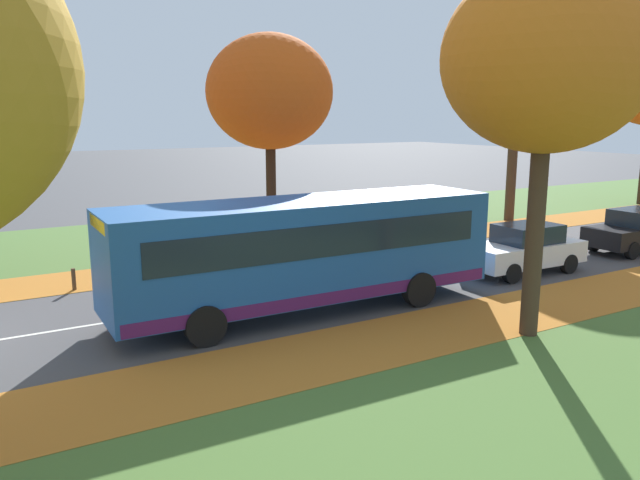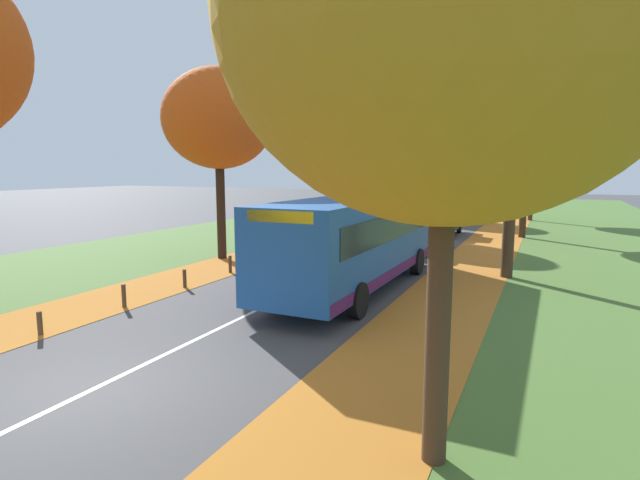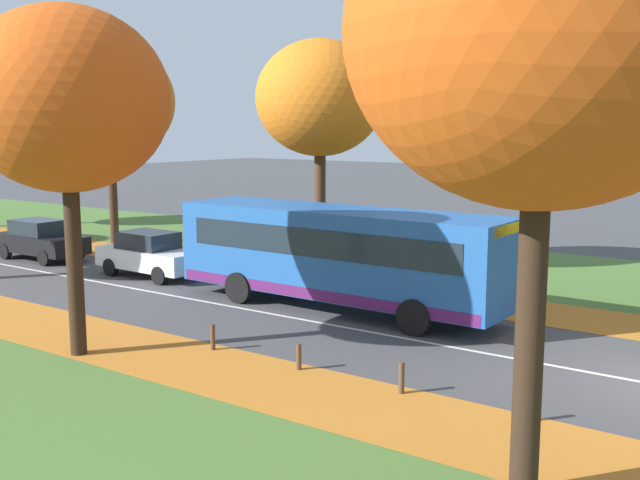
% 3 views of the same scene
% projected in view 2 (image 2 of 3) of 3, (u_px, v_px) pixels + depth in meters
% --- Properties ---
extents(ground_plane, '(160.00, 160.00, 0.00)m').
position_uv_depth(ground_plane, '(86.00, 393.00, 8.73)').
color(ground_plane, '#424244').
extents(grass_verge_left, '(12.00, 90.00, 0.01)m').
position_uv_depth(grass_verge_left, '(253.00, 232.00, 30.52)').
color(grass_verge_left, '#476B2D').
rests_on(grass_verge_left, ground).
extents(leaf_litter_left, '(2.80, 60.00, 0.00)m').
position_uv_depth(leaf_litter_left, '(267.00, 253.00, 23.23)').
color(leaf_litter_left, '#B26B23').
rests_on(leaf_litter_left, grass_verge_left).
extents(grass_verge_right, '(12.00, 90.00, 0.01)m').
position_uv_depth(grass_verge_right, '(593.00, 254.00, 22.93)').
color(grass_verge_right, '#476B2D').
rests_on(grass_verge_right, ground).
extents(leaf_litter_right, '(2.80, 60.00, 0.00)m').
position_uv_depth(leaf_litter_right, '(471.00, 269.00, 19.43)').
color(leaf_litter_right, '#B26B23').
rests_on(leaf_litter_right, grass_verge_right).
extents(road_centre_line, '(0.12, 80.00, 0.01)m').
position_uv_depth(road_centre_line, '(399.00, 242.00, 26.73)').
color(road_centre_line, silver).
rests_on(road_centre_line, ground).
extents(tree_left_near, '(4.69, 4.69, 8.09)m').
position_uv_depth(tree_left_near, '(218.00, 119.00, 20.94)').
color(tree_left_near, black).
rests_on(tree_left_near, ground).
extents(tree_left_mid, '(4.73, 4.73, 9.17)m').
position_uv_depth(tree_left_mid, '(335.00, 121.00, 32.75)').
color(tree_left_mid, '#422D1E').
rests_on(tree_left_mid, ground).
extents(tree_left_far, '(4.97, 4.97, 9.01)m').
position_uv_depth(tree_left_far, '(383.00, 135.00, 42.86)').
color(tree_left_far, '#382619').
rests_on(tree_left_far, ground).
extents(tree_right_nearest, '(5.61, 5.61, 8.23)m').
position_uv_depth(tree_right_nearest, '(449.00, 15.00, 5.91)').
color(tree_right_nearest, '#422D1E').
rests_on(tree_right_nearest, ground).
extents(tree_right_near, '(4.65, 4.65, 8.47)m').
position_uv_depth(tree_right_near, '(516.00, 97.00, 17.13)').
color(tree_right_near, '#422D1E').
rests_on(tree_right_near, ground).
extents(tree_right_mid, '(5.82, 5.82, 9.10)m').
position_uv_depth(tree_right_mid, '(528.00, 121.00, 27.47)').
color(tree_right_mid, '#382619').
rests_on(tree_right_mid, ground).
extents(tree_right_far, '(4.34, 4.34, 7.35)m').
position_uv_depth(tree_right_far, '(534.00, 148.00, 36.90)').
color(tree_right_far, '#422D1E').
rests_on(tree_right_far, ground).
extents(bollard_third, '(0.12, 0.12, 0.57)m').
position_uv_depth(bollard_third, '(40.00, 323.00, 11.72)').
color(bollard_third, '#4C3823').
rests_on(bollard_third, ground).
extents(bollard_fourth, '(0.12, 0.12, 0.66)m').
position_uv_depth(bollard_fourth, '(124.00, 296.00, 14.06)').
color(bollard_fourth, '#4C3823').
rests_on(bollard_fourth, ground).
extents(bollard_fifth, '(0.12, 0.12, 0.61)m').
position_uv_depth(bollard_fifth, '(185.00, 279.00, 16.40)').
color(bollard_fifth, '#4C3823').
rests_on(bollard_fifth, ground).
extents(bollard_sixth, '(0.12, 0.12, 0.65)m').
position_uv_depth(bollard_sixth, '(230.00, 264.00, 18.74)').
color(bollard_sixth, '#4C3823').
rests_on(bollard_sixth, ground).
extents(bus, '(2.78, 10.44, 2.98)m').
position_uv_depth(bus, '(360.00, 236.00, 16.22)').
color(bus, '#1E5199').
rests_on(bus, ground).
extents(car_white_lead, '(1.84, 4.23, 1.62)m').
position_uv_depth(car_white_lead, '(421.00, 234.00, 23.70)').
color(car_white_lead, silver).
rests_on(car_white_lead, ground).
extents(car_black_following, '(1.81, 4.21, 1.62)m').
position_uv_depth(car_black_following, '(443.00, 221.00, 29.44)').
color(car_black_following, black).
rests_on(car_black_following, ground).
extents(car_green_third_in_line, '(1.86, 4.24, 1.62)m').
position_uv_depth(car_green_third_in_line, '(463.00, 211.00, 36.16)').
color(car_green_third_in_line, '#1E6038').
rests_on(car_green_third_in_line, ground).
extents(car_silver_fourth_in_line, '(1.93, 4.27, 1.62)m').
position_uv_depth(car_silver_fourth_in_line, '(470.00, 206.00, 40.84)').
color(car_silver_fourth_in_line, '#B7BABF').
rests_on(car_silver_fourth_in_line, ground).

